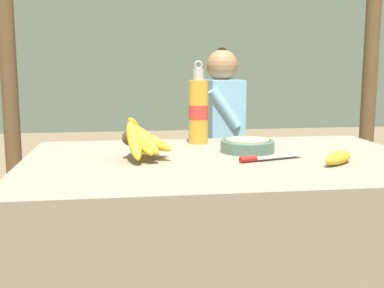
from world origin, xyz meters
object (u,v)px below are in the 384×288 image
serving_bowl (247,145)px  wooden_bench (206,169)px  loose_banana_front (338,158)px  banana_bunch_green (153,149)px  banana_bunch_ripe (141,138)px  seated_vendor (214,125)px  support_post_far (372,45)px  support_post_near (7,42)px  water_bottle (198,110)px  knife (262,158)px

serving_bowl → wooden_bench: size_ratio=0.14×
loose_banana_front → wooden_bench: 1.62m
banana_bunch_green → banana_bunch_ripe: bearing=-95.2°
seated_vendor → support_post_far: (1.18, 0.34, 0.50)m
banana_bunch_green → wooden_bench: bearing=-1.1°
banana_bunch_ripe → serving_bowl: bearing=11.3°
serving_bowl → support_post_far: support_post_far is taller
serving_bowl → seated_vendor: bearing=84.2°
serving_bowl → loose_banana_front: size_ratio=1.34×
serving_bowl → seated_vendor: (0.13, 1.29, -0.08)m
wooden_bench → support_post_far: bearing=13.9°
loose_banana_front → wooden_bench: bearing=94.5°
loose_banana_front → seated_vendor: 1.55m
banana_bunch_ripe → wooden_bench: bearing=71.9°
banana_bunch_green → support_post_near: support_post_near is taller
banana_bunch_ripe → support_post_near: support_post_near is taller
banana_bunch_ripe → support_post_far: 2.42m
water_bottle → knife: water_bottle is taller
water_bottle → wooden_bench: size_ratio=0.24×
banana_bunch_ripe → wooden_bench: banana_bunch_ripe is taller
wooden_bench → seated_vendor: bearing=-40.7°
support_post_near → banana_bunch_ripe: bearing=-65.8°
banana_bunch_green → support_post_far: 1.71m
serving_bowl → loose_banana_front: (0.21, -0.25, -0.00)m
knife → wooden_bench: (0.09, 1.49, -0.35)m
water_bottle → banana_bunch_green: size_ratio=1.19×
seated_vendor → wooden_bench: bearing=-44.5°
knife → support_post_near: (-1.14, 1.79, 0.44)m
loose_banana_front → support_post_near: size_ratio=0.06×
banana_bunch_ripe → knife: 0.39m
banana_bunch_green → serving_bowl: bearing=-79.8°
loose_banana_front → banana_bunch_green: loose_banana_front is taller
seated_vendor → support_post_far: support_post_far is taller
water_bottle → support_post_near: 1.76m
serving_bowl → loose_banana_front: serving_bowl is taller
loose_banana_front → knife: (-0.21, 0.09, -0.01)m
banana_bunch_ripe → support_post_near: bearing=114.2°
support_post_near → support_post_far: bearing=0.0°
knife → seated_vendor: (0.13, 1.46, -0.07)m
water_bottle → knife: 0.42m
serving_bowl → wooden_bench: serving_bowl is taller
seated_vendor → water_bottle: bearing=72.2°
seated_vendor → support_post_near: support_post_near is taller
banana_bunch_ripe → support_post_far: (1.68, 1.70, 0.38)m
banana_bunch_green → knife: bearing=-80.8°
wooden_bench → support_post_far: support_post_far is taller
loose_banana_front → support_post_near: 2.35m
banana_bunch_ripe → water_bottle: 0.37m
loose_banana_front → seated_vendor: (-0.08, 1.54, -0.08)m
wooden_bench → seated_vendor: (0.04, -0.04, 0.29)m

